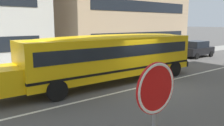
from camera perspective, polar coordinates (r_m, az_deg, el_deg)
name	(u,v)px	position (r m, az deg, el deg)	size (l,w,h in m)	color
ground_plane	(148,85)	(12.61, 9.21, -5.64)	(400.00, 400.00, 0.00)	#54514F
sidewalk_far	(82,66)	(18.29, -7.61, -0.67)	(120.00, 3.00, 0.01)	gray
lane_centreline	(148,85)	(12.61, 9.21, -5.63)	(110.00, 0.16, 0.01)	silver
school_bus	(111,54)	(12.78, -0.37, 2.23)	(12.42, 3.08, 2.77)	yellow
parked_car_black_under_tree	(197,49)	(24.26, 20.74, 3.41)	(3.91, 1.90, 1.64)	black
stop_sign_post	(155,111)	(3.11, 10.97, -11.92)	(0.70, 0.07, 2.90)	slate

